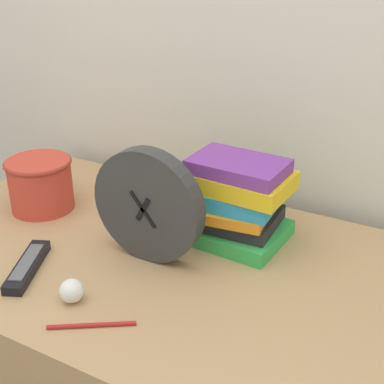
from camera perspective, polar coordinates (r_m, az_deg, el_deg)
wall_back at (r=1.36m, az=5.75°, el=17.64°), size 6.00×0.04×2.40m
desk_clock at (r=1.09m, az=-4.73°, el=-1.49°), size 0.25×0.04×0.25m
book_stack at (r=1.18m, az=4.46°, el=-1.00°), size 0.26×0.19×0.19m
basket at (r=1.37m, az=-15.86°, el=0.99°), size 0.16×0.16×0.13m
tv_remote at (r=1.15m, az=-17.15°, el=-7.56°), size 0.11×0.18×0.02m
crumpled_paper_ball at (r=1.04m, az=-12.71°, el=-10.25°), size 0.05×0.05×0.05m
pen at (r=0.98m, az=-10.65°, el=-13.78°), size 0.14×0.09×0.01m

